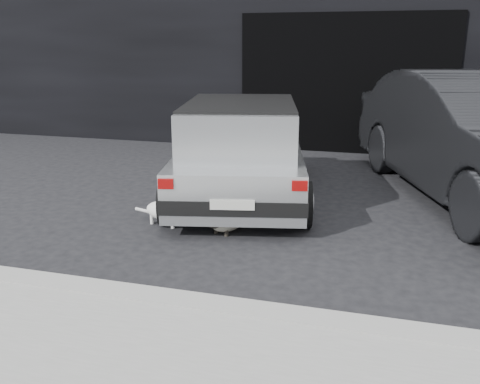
# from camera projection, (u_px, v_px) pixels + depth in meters

# --- Properties ---
(ground) EXTENTS (80.00, 80.00, 0.00)m
(ground) POSITION_uv_depth(u_px,v_px,m) (236.00, 209.00, 6.52)
(ground) COLOR black
(ground) RESTS_ON ground
(building_facade) EXTENTS (34.00, 4.00, 5.00)m
(building_facade) POSITION_uv_depth(u_px,v_px,m) (355.00, 22.00, 11.10)
(building_facade) COLOR black
(building_facade) RESTS_ON ground
(garage_opening) EXTENTS (4.00, 0.10, 2.60)m
(garage_opening) POSITION_uv_depth(u_px,v_px,m) (345.00, 84.00, 9.58)
(garage_opening) COLOR black
(garage_opening) RESTS_ON ground
(curb) EXTENTS (18.00, 0.25, 0.12)m
(curb) POSITION_uv_depth(u_px,v_px,m) (269.00, 317.00, 3.84)
(curb) COLOR gray
(curb) RESTS_ON ground
(silver_hatchback) EXTENTS (2.35, 3.83, 1.32)m
(silver_hatchback) POSITION_uv_depth(u_px,v_px,m) (241.00, 146.00, 6.86)
(silver_hatchback) COLOR silver
(silver_hatchback) RESTS_ON ground
(cat_siamese) EXTENTS (0.46, 0.82, 0.29)m
(cat_siamese) POSITION_uv_depth(u_px,v_px,m) (227.00, 221.00, 5.71)
(cat_siamese) COLOR beige
(cat_siamese) RESTS_ON ground
(cat_white) EXTENTS (0.76, 0.38, 0.36)m
(cat_white) POSITION_uv_depth(u_px,v_px,m) (168.00, 211.00, 5.91)
(cat_white) COLOR white
(cat_white) RESTS_ON ground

